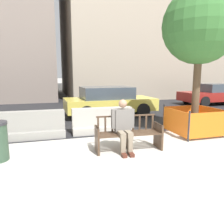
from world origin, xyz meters
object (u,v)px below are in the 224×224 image
object	(u,v)px
seated_person	(123,125)
car_taxi_near	(109,101)
construction_fence	(194,120)
jersey_barrier_centre	(102,122)
street_tree	(200,26)
street_bench	(128,135)
jersey_barrier_left	(31,127)
car_sedan_far	(213,94)

from	to	relation	value
seated_person	car_taxi_near	distance (m)	4.91
construction_fence	jersey_barrier_centre	bearing A→B (deg)	160.32
street_tree	car_taxi_near	size ratio (longest dim) A/B	1.08
street_bench	seated_person	bearing A→B (deg)	-163.11
seated_person	jersey_barrier_left	size ratio (longest dim) A/B	0.65
jersey_barrier_centre	street_tree	world-z (taller)	street_tree
street_bench	jersey_barrier_left	xyz separation A→B (m)	(-2.46, 1.85, -0.06)
street_bench	construction_fence	xyz separation A→B (m)	(2.63, 0.86, 0.06)
jersey_barrier_centre	seated_person	bearing A→B (deg)	-87.97
jersey_barrier_centre	car_sedan_far	bearing A→B (deg)	28.69
car_taxi_near	car_sedan_far	xyz separation A→B (m)	(7.51, 1.79, -0.03)
jersey_barrier_centre	construction_fence	world-z (taller)	construction_fence
jersey_barrier_centre	car_taxi_near	distance (m)	3.09
car_sedan_far	street_tree	bearing A→B (deg)	-135.02
jersey_barrier_centre	car_sedan_far	world-z (taller)	car_sedan_far
construction_fence	car_sedan_far	size ratio (longest dim) A/B	0.35
seated_person	street_bench	bearing A→B (deg)	16.89
jersey_barrier_left	car_taxi_near	world-z (taller)	car_taxi_near
seated_person	jersey_barrier_left	distance (m)	3.01
jersey_barrier_centre	jersey_barrier_left	distance (m)	2.24
construction_fence	car_taxi_near	world-z (taller)	car_taxi_near
seated_person	jersey_barrier_left	world-z (taller)	seated_person
seated_person	car_taxi_near	size ratio (longest dim) A/B	0.31
car_taxi_near	seated_person	bearing A→B (deg)	-101.49
car_sedan_far	seated_person	bearing A→B (deg)	-142.11
jersey_barrier_centre	jersey_barrier_left	world-z (taller)	same
car_sedan_far	car_taxi_near	bearing A→B (deg)	-166.56
street_bench	car_taxi_near	distance (m)	4.84
jersey_barrier_centre	street_tree	bearing A→B (deg)	-19.68
street_bench	car_sedan_far	distance (m)	10.61
construction_fence	car_sedan_far	distance (m)	8.07
street_tree	construction_fence	xyz separation A→B (m)	(0.00, -0.00, -2.92)
street_bench	car_taxi_near	world-z (taller)	car_taxi_near
street_tree	construction_fence	world-z (taller)	street_tree
jersey_barrier_centre	car_sedan_far	distance (m)	9.76
jersey_barrier_left	jersey_barrier_centre	bearing A→B (deg)	0.61
seated_person	street_tree	distance (m)	3.97
street_bench	seated_person	xyz separation A→B (m)	(-0.16, -0.05, 0.29)
construction_fence	jersey_barrier_left	bearing A→B (deg)	168.93
jersey_barrier_centre	construction_fence	distance (m)	3.03
seated_person	street_tree	size ratio (longest dim) A/B	0.29
street_bench	car_sedan_far	world-z (taller)	car_sedan_far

